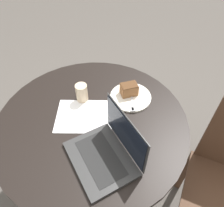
{
  "coord_description": "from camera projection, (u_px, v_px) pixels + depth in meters",
  "views": [
    {
      "loc": [
        -0.09,
        -0.74,
        1.65
      ],
      "look_at": [
        0.13,
        0.05,
        0.76
      ],
      "focal_mm": 35.0,
      "sensor_mm": 36.0,
      "label": 1
    }
  ],
  "objects": [
    {
      "name": "laptop",
      "position": [
        107.0,
        152.0,
        1.0
      ],
      "size": [
        0.33,
        0.38,
        0.24
      ],
      "rotation": [
        0.0,
        0.0,
        8.09
      ],
      "color": "#2D2D2D",
      "rests_on": "dining_table"
    },
    {
      "name": "coffee_glass",
      "position": [
        82.0,
        93.0,
        1.25
      ],
      "size": [
        0.07,
        0.07,
        0.11
      ],
      "color": "#C6AD89",
      "rests_on": "dining_table"
    },
    {
      "name": "fork",
      "position": [
        132.0,
        102.0,
        1.25
      ],
      "size": [
        0.06,
        0.17,
        0.0
      ],
      "rotation": [
        0.0,
        0.0,
        4.44
      ],
      "color": "silver",
      "rests_on": "plate"
    },
    {
      "name": "dining_table",
      "position": [
        94.0,
        138.0,
        1.3
      ],
      "size": [
        1.04,
        1.04,
        0.72
      ],
      "color": "black",
      "rests_on": "ground_plane"
    },
    {
      "name": "ground_plane",
      "position": [
        98.0,
        178.0,
        1.71
      ],
      "size": [
        12.0,
        12.0,
        0.0
      ],
      "primitive_type": "plane",
      "color": "#4C4742"
    },
    {
      "name": "cake_slice",
      "position": [
        129.0,
        89.0,
        1.28
      ],
      "size": [
        0.1,
        0.07,
        0.07
      ],
      "rotation": [
        0.0,
        0.0,
        3.15
      ],
      "color": "brown",
      "rests_on": "plate"
    },
    {
      "name": "plate",
      "position": [
        131.0,
        97.0,
        1.29
      ],
      "size": [
        0.24,
        0.24,
        0.01
      ],
      "color": "silver",
      "rests_on": "dining_table"
    },
    {
      "name": "paper_document",
      "position": [
        84.0,
        116.0,
        1.2
      ],
      "size": [
        0.36,
        0.31,
        0.0
      ],
      "rotation": [
        0.0,
        0.0,
        -0.29
      ],
      "color": "white",
      "rests_on": "dining_table"
    }
  ]
}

